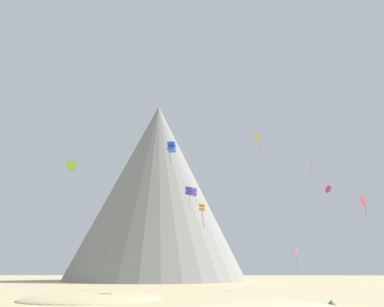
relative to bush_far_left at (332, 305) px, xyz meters
name	(u,v)px	position (x,y,z in m)	size (l,w,h in m)	color
dune_midground	(91,300)	(-28.76, 13.69, -0.52)	(19.66, 16.68, 1.93)	#C6B284
bush_far_left	(332,305)	(0.00, 0.00, 0.00)	(1.97, 1.97, 1.05)	#477238
rock_massif	(155,196)	(-29.80, 97.45, 27.60)	(76.80, 76.80, 60.94)	gray
kite_indigo_mid	(191,191)	(-15.31, 23.34, 16.18)	(2.06, 2.04, 3.20)	#5138B2
kite_violet_high	(311,164)	(11.72, 47.75, 26.79)	(0.61, 0.83, 2.74)	purple
kite_red_low	(364,203)	(10.64, 16.08, 13.07)	(0.86, 0.67, 3.06)	red
kite_orange_low	(202,208)	(-13.42, 14.86, 12.20)	(1.05, 1.01, 3.57)	orange
kite_blue_high	(172,147)	(-19.17, 29.83, 25.85)	(1.64, 1.73, 4.22)	blue
kite_pink_low	(297,255)	(5.27, 39.38, 6.21)	(0.74, 0.42, 4.56)	pink
kite_magenta_mid	(329,189)	(13.18, 41.11, 19.61)	(1.37, 1.83, 1.70)	#D1339E
kite_lime_mid	(72,166)	(-39.79, 35.19, 23.57)	(2.15, 0.83, 2.09)	#8CD133
kite_yellow_high	(258,139)	(-0.85, 43.68, 31.65)	(1.02, 1.04, 3.06)	yellow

